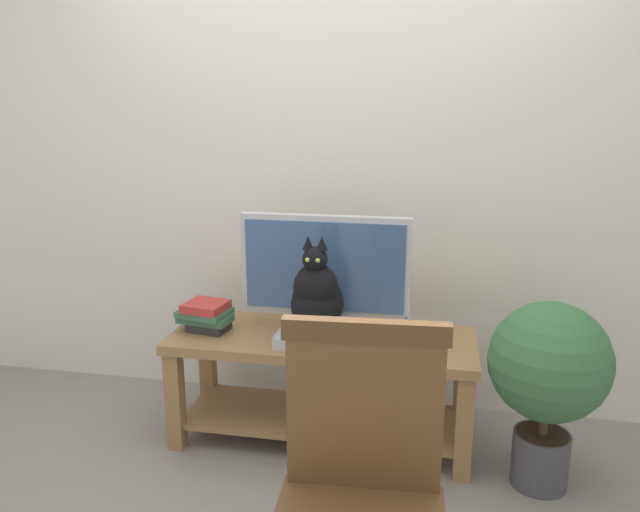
% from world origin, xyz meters
% --- Properties ---
extents(ground_plane, '(12.00, 12.00, 0.00)m').
position_xyz_m(ground_plane, '(0.00, 0.00, 0.00)').
color(ground_plane, gray).
extents(back_wall, '(7.00, 0.12, 2.80)m').
position_xyz_m(back_wall, '(0.00, 0.97, 1.40)').
color(back_wall, silver).
rests_on(back_wall, ground).
extents(tv_stand, '(1.36, 0.50, 0.51)m').
position_xyz_m(tv_stand, '(0.02, 0.48, 0.35)').
color(tv_stand, olive).
rests_on(tv_stand, ground).
extents(tv, '(0.76, 0.20, 0.54)m').
position_xyz_m(tv, '(0.02, 0.54, 0.80)').
color(tv, '#B7B7BC').
rests_on(tv, tv_stand).
extents(media_box, '(0.34, 0.26, 0.05)m').
position_xyz_m(media_box, '(0.01, 0.40, 0.54)').
color(media_box, '#ADADB2').
rests_on(media_box, tv_stand).
extents(cat, '(0.22, 0.36, 0.43)m').
position_xyz_m(cat, '(0.02, 0.38, 0.72)').
color(cat, black).
rests_on(cat, media_box).
extents(wooden_chair, '(0.49, 0.49, 0.97)m').
position_xyz_m(wooden_chair, '(0.34, -0.63, 0.55)').
color(wooden_chair, brown).
rests_on(wooden_chair, ground).
extents(book_stack, '(0.25, 0.21, 0.14)m').
position_xyz_m(book_stack, '(-0.52, 0.45, 0.58)').
color(book_stack, '#2D2D33').
rests_on(book_stack, tv_stand).
extents(potted_plant, '(0.48, 0.48, 0.78)m').
position_xyz_m(potted_plant, '(0.96, 0.30, 0.50)').
color(potted_plant, '#47474C').
rests_on(potted_plant, ground).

